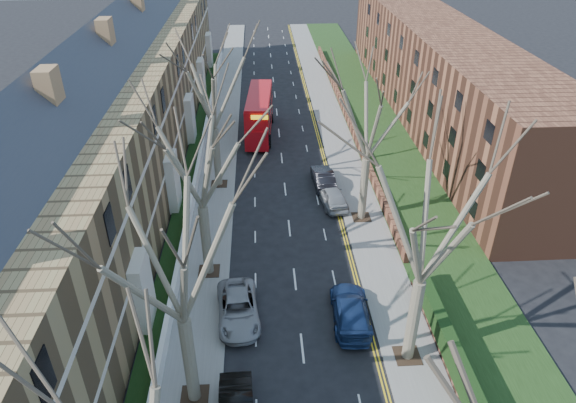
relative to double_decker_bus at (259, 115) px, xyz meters
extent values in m
cube|color=slate|center=(-3.98, 0.19, -2.03)|extent=(3.00, 102.00, 0.12)
cube|color=slate|center=(8.02, 0.19, -2.03)|extent=(3.00, 102.00, 0.12)
cube|color=olive|center=(-11.78, -7.81, 2.91)|extent=(9.00, 78.00, 10.00)
cube|color=#33353E|center=(-11.78, -7.81, 8.91)|extent=(4.67, 78.00, 4.67)
cube|color=silver|center=(-7.33, -7.81, 1.41)|extent=(0.12, 78.00, 0.35)
cube|color=silver|center=(-7.33, -7.81, 4.91)|extent=(0.12, 78.00, 0.35)
cube|color=brown|center=(19.52, 4.19, 2.91)|extent=(8.00, 54.00, 10.00)
cube|color=brown|center=(9.72, 4.19, -1.52)|extent=(0.35, 54.00, 0.90)
cube|color=white|center=(-5.63, -7.81, -1.47)|extent=(0.30, 78.00, 1.00)
cube|color=#1B3212|center=(12.52, 0.19, -1.94)|extent=(6.00, 102.00, 0.06)
cylinder|color=#6D624E|center=(-3.68, -32.81, 0.65)|extent=(0.64, 0.64, 5.25)
cube|color=#2D2116|center=(-3.68, -32.81, -1.96)|extent=(1.40, 1.40, 0.05)
cylinder|color=#6D624E|center=(-3.68, -22.81, 0.57)|extent=(0.64, 0.64, 5.07)
cube|color=#2D2116|center=(-3.68, -22.81, -1.96)|extent=(1.40, 1.40, 0.05)
cylinder|color=#6D624E|center=(-3.68, -10.81, 0.65)|extent=(0.60, 0.60, 5.25)
cube|color=#2D2116|center=(-3.68, -10.81, -1.96)|extent=(1.40, 1.40, 0.05)
cylinder|color=#6D624E|center=(7.72, -30.81, 0.65)|extent=(0.64, 0.64, 5.25)
cube|color=#2D2116|center=(7.72, -30.81, -1.96)|extent=(1.40, 1.40, 0.05)
cylinder|color=#6D624E|center=(7.72, -16.81, 0.57)|extent=(0.60, 0.60, 5.07)
cube|color=#2D2116|center=(7.72, -16.81, -1.96)|extent=(1.40, 1.40, 0.05)
cube|color=#B20C12|center=(0.00, 0.00, -0.73)|extent=(3.01, 10.27, 2.03)
cube|color=#B20C12|center=(0.00, 0.00, 1.21)|extent=(2.97, 9.77, 1.84)
cube|color=black|center=(0.00, 0.00, -0.31)|extent=(2.97, 9.46, 0.83)
cube|color=black|center=(0.00, 0.00, 1.30)|extent=(2.96, 9.26, 0.83)
imported|color=gray|center=(-1.60, -27.18, -1.37)|extent=(2.82, 5.39, 1.45)
imported|color=navy|center=(5.04, -27.74, -1.32)|extent=(2.41, 5.40, 1.54)
imported|color=gray|center=(5.72, -14.54, -1.32)|extent=(2.44, 4.75, 1.55)
imported|color=black|center=(5.34, -11.41, -1.32)|extent=(1.84, 4.74, 1.54)
camera|label=1|loc=(0.02, -50.06, 19.89)|focal=32.00mm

